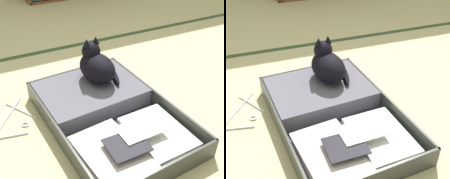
# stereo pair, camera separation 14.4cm
# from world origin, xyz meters

# --- Properties ---
(ground_plane) EXTENTS (10.00, 10.00, 0.00)m
(ground_plane) POSITION_xyz_m (0.00, 0.00, 0.00)
(ground_plane) COLOR #CABE8D
(tatami_border) EXTENTS (4.80, 0.05, 0.00)m
(tatami_border) POSITION_xyz_m (0.00, 0.96, 0.00)
(tatami_border) COLOR #324E2E
(tatami_border) RESTS_ON ground_plane
(open_suitcase) EXTENTS (0.67, 0.96, 0.11)m
(open_suitcase) POSITION_xyz_m (-0.10, 0.04, 0.05)
(open_suitcase) COLOR #393B37
(open_suitcase) RESTS_ON ground_plane
(black_cat) EXTENTS (0.25, 0.29, 0.25)m
(black_cat) POSITION_xyz_m (-0.04, 0.26, 0.20)
(black_cat) COLOR black
(black_cat) RESTS_ON open_suitcase
(clothes_hanger) EXTENTS (0.31, 0.37, 0.01)m
(clothes_hanger) POSITION_xyz_m (-0.56, 0.20, 0.01)
(clothes_hanger) COLOR silver
(clothes_hanger) RESTS_ON ground_plane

